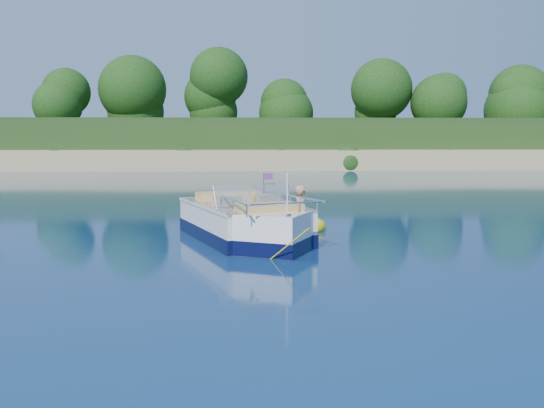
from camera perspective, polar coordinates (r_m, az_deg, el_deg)
name	(u,v)px	position (r m, az deg, el deg)	size (l,w,h in m)	color
ground	(293,280)	(10.68, 2.03, -7.16)	(160.00, 160.00, 0.00)	#091743
shoreline	(255,150)	(74.15, -1.64, 5.15)	(170.00, 59.00, 6.00)	tan
treeline	(258,100)	(51.47, -1.34, 9.72)	(150.00, 7.12, 8.19)	black
motorboat	(248,225)	(14.54, -2.25, -1.99)	(3.44, 5.73, 2.00)	white
tow_tube	(299,226)	(16.38, 2.57, -2.08)	(1.60, 1.60, 0.38)	#E1DF08
boy	(300,229)	(16.49, 2.67, -2.37)	(0.59, 0.39, 1.61)	tan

